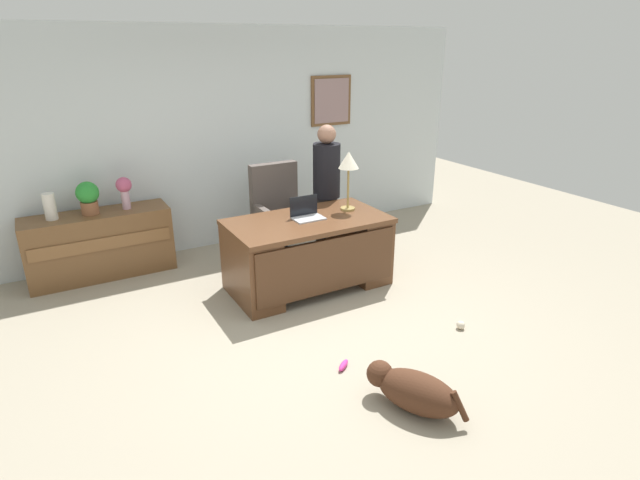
{
  "coord_description": "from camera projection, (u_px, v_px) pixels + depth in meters",
  "views": [
    {
      "loc": [
        -2.12,
        -3.62,
        2.5
      ],
      "look_at": [
        0.09,
        0.3,
        0.75
      ],
      "focal_mm": 28.73,
      "sensor_mm": 36.0,
      "label": 1
    }
  ],
  "objects": [
    {
      "name": "person_standing",
      "position": [
        326.0,
        192.0,
        6.07
      ],
      "size": [
        0.32,
        0.32,
        1.62
      ],
      "color": "#262323",
      "rests_on": "ground_plane"
    },
    {
      "name": "dog_lying",
      "position": [
        413.0,
        390.0,
        3.68
      ],
      "size": [
        0.55,
        0.73,
        0.3
      ],
      "color": "#472819",
      "rests_on": "ground_plane"
    },
    {
      "name": "back_wall",
      "position": [
        224.0,
        139.0,
        6.44
      ],
      "size": [
        7.0,
        0.16,
        2.7
      ],
      "color": "silver",
      "rests_on": "ground_plane"
    },
    {
      "name": "desk_lamp",
      "position": [
        349.0,
        164.0,
        5.45
      ],
      "size": [
        0.22,
        0.22,
        0.64
      ],
      "color": "#9E8447",
      "rests_on": "desk"
    },
    {
      "name": "laptop",
      "position": [
        306.0,
        213.0,
        5.35
      ],
      "size": [
        0.32,
        0.22,
        0.22
      ],
      "color": "#B2B5BA",
      "rests_on": "desk"
    },
    {
      "name": "vase_with_flowers",
      "position": [
        124.0,
        189.0,
        5.69
      ],
      "size": [
        0.17,
        0.17,
        0.36
      ],
      "color": "#C79DB1",
      "rests_on": "credenza"
    },
    {
      "name": "desk",
      "position": [
        309.0,
        251.0,
        5.44
      ],
      "size": [
        1.67,
        0.9,
        0.77
      ],
      "color": "brown",
      "rests_on": "ground_plane"
    },
    {
      "name": "armchair",
      "position": [
        280.0,
        217.0,
        6.24
      ],
      "size": [
        0.6,
        0.59,
        1.14
      ],
      "color": "#564C47",
      "rests_on": "ground_plane"
    },
    {
      "name": "credenza",
      "position": [
        100.0,
        244.0,
        5.75
      ],
      "size": [
        1.54,
        0.5,
        0.74
      ],
      "color": "brown",
      "rests_on": "ground_plane"
    },
    {
      "name": "dog_toy_bone",
      "position": [
        343.0,
        365.0,
        4.19
      ],
      "size": [
        0.16,
        0.14,
        0.05
      ],
      "primitive_type": "ellipsoid",
      "rotation": [
        0.0,
        0.0,
        3.79
      ],
      "color": "#D8338C",
      "rests_on": "ground_plane"
    },
    {
      "name": "ground_plane",
      "position": [
        327.0,
        326.0,
        4.81
      ],
      "size": [
        12.0,
        12.0,
        0.0
      ],
      "primitive_type": "plane",
      "color": "#9E937F"
    },
    {
      "name": "dog_toy_ball",
      "position": [
        461.0,
        325.0,
        4.75
      ],
      "size": [
        0.08,
        0.08,
        0.08
      ],
      "primitive_type": "sphere",
      "color": "beige",
      "rests_on": "ground_plane"
    },
    {
      "name": "vase_empty",
      "position": [
        50.0,
        207.0,
        5.37
      ],
      "size": [
        0.13,
        0.13,
        0.28
      ],
      "primitive_type": "cylinder",
      "color": "silver",
      "rests_on": "credenza"
    },
    {
      "name": "potted_plant",
      "position": [
        88.0,
        196.0,
        5.53
      ],
      "size": [
        0.24,
        0.24,
        0.36
      ],
      "color": "brown",
      "rests_on": "credenza"
    }
  ]
}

